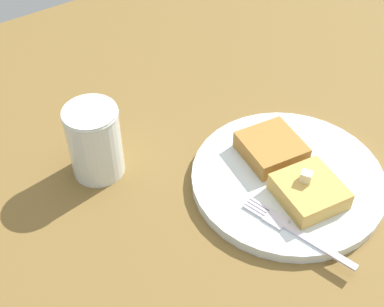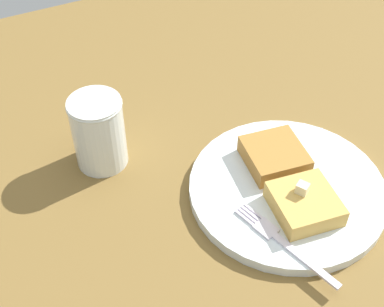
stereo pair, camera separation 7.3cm
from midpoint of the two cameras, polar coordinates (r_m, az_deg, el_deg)
name	(u,v)px [view 2 (the right image)]	position (r cm, az deg, el deg)	size (l,w,h in cm)	color
table_surface	(343,162)	(84.02, 18.17, -1.01)	(122.86, 122.86, 2.98)	brown
plate	(287,189)	(74.92, 12.86, -3.81)	(26.83, 26.83, 1.55)	white
toast_slice_left	(305,204)	(71.05, 14.83, -5.36)	(8.16, 7.86, 2.68)	gold
toast_slice_middle	(274,156)	(76.10, 11.50, -0.38)	(8.16, 7.86, 2.68)	#A77230
butter_pat_primary	(302,188)	(69.92, 14.64, -3.77)	(1.47, 1.32, 1.47)	beige
fork	(280,240)	(68.22, 12.45, -9.17)	(15.79, 5.73, 0.36)	silver
syrup_jar	(99,135)	(75.13, -7.18, 1.87)	(7.56, 7.56, 10.95)	#361B05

